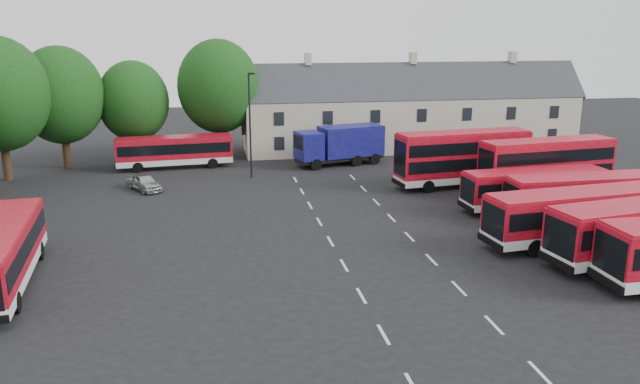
{
  "coord_description": "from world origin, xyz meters",
  "views": [
    {
      "loc": [
        -6.77,
        -33.14,
        12.64
      ],
      "look_at": [
        -0.04,
        5.47,
        2.2
      ],
      "focal_mm": 35.0,
      "sensor_mm": 36.0,
      "label": 1
    }
  ],
  "objects_px": {
    "bus_west": "(2,251)",
    "box_truck": "(341,143)",
    "bus_dd_south": "(546,164)",
    "silver_car": "(144,182)",
    "lamppost": "(250,123)"
  },
  "relations": [
    {
      "from": "bus_dd_south",
      "to": "silver_car",
      "type": "xyz_separation_m",
      "value": [
        -30.62,
        6.76,
        -1.81
      ]
    },
    {
      "from": "silver_car",
      "to": "box_truck",
      "type": "bearing_deg",
      "value": -10.3
    },
    {
      "from": "bus_dd_south",
      "to": "box_truck",
      "type": "bearing_deg",
      "value": 128.16
    },
    {
      "from": "silver_car",
      "to": "bus_west",
      "type": "bearing_deg",
      "value": -136.61
    },
    {
      "from": "silver_car",
      "to": "lamppost",
      "type": "height_order",
      "value": "lamppost"
    },
    {
      "from": "bus_dd_south",
      "to": "lamppost",
      "type": "relative_size",
      "value": 1.21
    },
    {
      "from": "bus_west",
      "to": "lamppost",
      "type": "distance_m",
      "value": 25.37
    },
    {
      "from": "box_truck",
      "to": "silver_car",
      "type": "xyz_separation_m",
      "value": [
        -17.3,
        -6.58,
        -1.38
      ]
    },
    {
      "from": "box_truck",
      "to": "lamppost",
      "type": "xyz_separation_m",
      "value": [
        -8.6,
        -3.76,
        2.73
      ]
    },
    {
      "from": "box_truck",
      "to": "silver_car",
      "type": "distance_m",
      "value": 18.56
    },
    {
      "from": "bus_west",
      "to": "silver_car",
      "type": "relative_size",
      "value": 2.89
    },
    {
      "from": "bus_west",
      "to": "box_truck",
      "type": "bearing_deg",
      "value": -47.42
    },
    {
      "from": "box_truck",
      "to": "lamppost",
      "type": "relative_size",
      "value": 0.97
    },
    {
      "from": "bus_dd_south",
      "to": "bus_west",
      "type": "xyz_separation_m",
      "value": [
        -35.68,
        -11.53,
        -0.61
      ]
    },
    {
      "from": "bus_west",
      "to": "box_truck",
      "type": "height_order",
      "value": "box_truck"
    }
  ]
}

